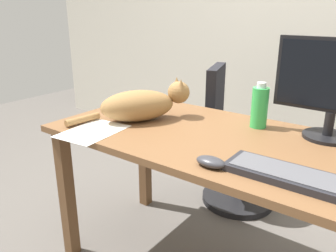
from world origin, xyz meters
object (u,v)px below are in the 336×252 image
(office_chair, at_px, (234,147))
(cat, at_px, (142,104))
(water_bottle, at_px, (260,107))
(monitor, at_px, (335,86))
(keyboard, at_px, (294,176))
(computer_mouse, at_px, (211,162))

(office_chair, relative_size, cat, 1.79)
(water_bottle, bearing_deg, monitor, 6.75)
(keyboard, relative_size, water_bottle, 2.10)
(office_chair, bearing_deg, keyboard, -55.11)
(monitor, bearing_deg, water_bottle, -173.25)
(keyboard, distance_m, computer_mouse, 0.27)
(keyboard, distance_m, cat, 0.82)
(keyboard, bearing_deg, monitor, 90.54)
(office_chair, distance_m, computer_mouse, 1.09)
(office_chair, bearing_deg, water_bottle, -55.01)
(office_chair, height_order, computer_mouse, office_chair)
(keyboard, bearing_deg, cat, 166.73)
(office_chair, xyz_separation_m, water_bottle, (0.33, -0.47, 0.43))
(monitor, relative_size, water_bottle, 2.30)
(water_bottle, bearing_deg, keyboard, -55.22)
(office_chair, height_order, monitor, monitor)
(monitor, height_order, cat, monitor)
(office_chair, distance_m, keyboard, 1.15)
(keyboard, xyz_separation_m, cat, (-0.80, 0.19, 0.07))
(cat, xyz_separation_m, water_bottle, (0.50, 0.24, 0.02))
(monitor, height_order, computer_mouse, monitor)
(monitor, xyz_separation_m, cat, (-0.79, -0.27, -0.15))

